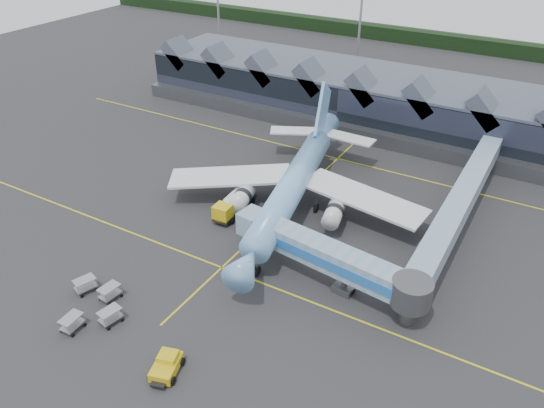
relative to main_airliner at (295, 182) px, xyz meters
The scene contains 10 objects.
ground 10.67m from the main_airliner, 96.09° to the right, with size 260.00×260.00×0.00m, color #242426.
taxi_stripes 4.46m from the main_airliner, 163.24° to the left, with size 120.00×60.00×0.01m.
tree_line_far 100.34m from the main_airliner, 90.59° to the left, with size 260.00×4.00×4.00m, color black.
terminal 38.16m from the main_airliner, 99.20° to the left, with size 90.00×22.25×12.52m.
light_masts 57.32m from the main_airliner, 69.40° to the left, with size 132.40×42.56×22.45m.
main_airliner is the anchor object (origin of this frame).
jet_bridge 19.16m from the main_airliner, 46.34° to the right, with size 26.28×7.08×5.85m.
fuel_truck 9.16m from the main_airliner, 142.60° to the right, with size 3.30×9.87×3.29m.
pushback_tug 34.70m from the main_airliner, 83.62° to the right, with size 3.57×4.65×1.88m.
baggage_carts 32.95m from the main_airliner, 106.28° to the right, with size 8.75×8.39×1.75m.
Camera 1 is at (32.68, -51.04, 42.72)m, focal length 35.00 mm.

